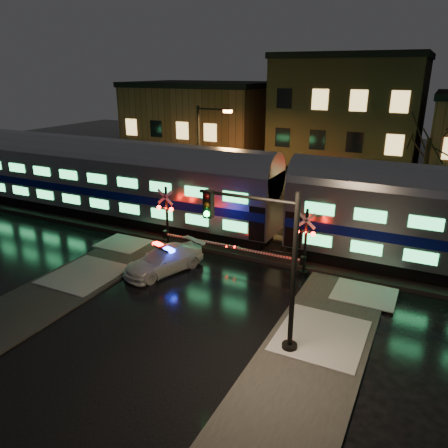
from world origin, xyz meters
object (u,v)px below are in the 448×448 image
(crossing_signal_left, at_px, (171,225))
(streetlight, at_px, (202,155))
(traffic_light, at_px, (268,267))
(crossing_signal_right, at_px, (298,249))
(police_car, at_px, (164,260))

(crossing_signal_left, height_order, streetlight, streetlight)
(traffic_light, relative_size, streetlight, 0.80)
(crossing_signal_right, bearing_deg, traffic_light, -83.21)
(police_car, distance_m, traffic_light, 8.98)
(streetlight, bearing_deg, crossing_signal_right, -35.03)
(crossing_signal_right, relative_size, traffic_light, 0.82)
(crossing_signal_left, relative_size, streetlight, 0.68)
(police_car, relative_size, streetlight, 0.62)
(crossing_signal_left, xyz_separation_m, streetlight, (-1.52, 6.70, 3.10))
(crossing_signal_left, bearing_deg, traffic_light, -37.44)
(crossing_signal_right, height_order, streetlight, streetlight)
(crossing_signal_right, relative_size, crossing_signal_left, 0.96)
(crossing_signal_right, distance_m, traffic_light, 7.08)
(crossing_signal_right, bearing_deg, crossing_signal_left, 179.97)
(police_car, height_order, crossing_signal_left, crossing_signal_left)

